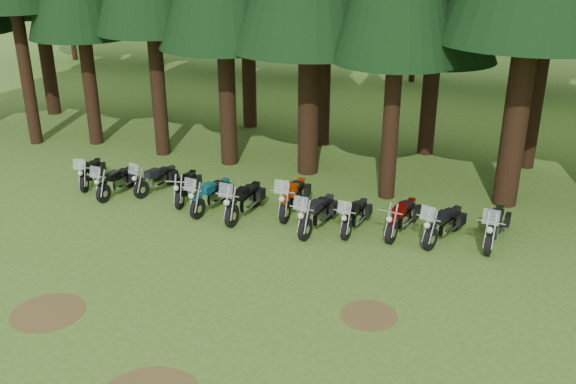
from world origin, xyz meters
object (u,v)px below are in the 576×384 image
at_px(motorcycle_5, 244,201).
at_px(motorcycle_6, 293,198).
at_px(motorcycle_3, 186,187).
at_px(motorcycle_7, 317,214).
at_px(motorcycle_9, 401,218).
at_px(motorcycle_10, 443,225).
at_px(motorcycle_8, 355,216).
at_px(motorcycle_4, 211,196).
at_px(motorcycle_11, 494,227).
at_px(motorcycle_2, 156,180).
at_px(motorcycle_1, 117,182).
at_px(motorcycle_0, 91,173).

xyz_separation_m(motorcycle_5, motorcycle_6, (1.41, 0.82, 0.00)).
relative_size(motorcycle_3, motorcycle_7, 0.90).
distance_m(motorcycle_9, motorcycle_10, 1.28).
xyz_separation_m(motorcycle_3, motorcycle_6, (3.83, 0.20, 0.07)).
height_order(motorcycle_6, motorcycle_9, motorcycle_6).
xyz_separation_m(motorcycle_6, motorcycle_10, (4.93, -0.44, -0.03)).
distance_m(motorcycle_5, motorcycle_8, 3.67).
height_order(motorcycle_3, motorcycle_4, motorcycle_4).
bearing_deg(motorcycle_6, motorcycle_3, -178.52).
distance_m(motorcycle_6, motorcycle_11, 6.39).
xyz_separation_m(motorcycle_6, motorcycle_9, (3.65, -0.32, -0.04)).
height_order(motorcycle_3, motorcycle_7, motorcycle_7).
relative_size(motorcycle_2, motorcycle_4, 0.90).
relative_size(motorcycle_4, motorcycle_11, 0.96).
xyz_separation_m(motorcycle_2, motorcycle_7, (6.32, -1.08, 0.06)).
relative_size(motorcycle_5, motorcycle_10, 1.08).
relative_size(motorcycle_6, motorcycle_9, 1.08).
bearing_deg(motorcycle_3, motorcycle_4, -32.92).
height_order(motorcycle_7, motorcycle_11, motorcycle_11).
xyz_separation_m(motorcycle_8, motorcycle_9, (1.40, 0.31, 0.03)).
bearing_deg(motorcycle_7, motorcycle_1, -174.22).
relative_size(motorcycle_6, motorcycle_7, 1.02).
distance_m(motorcycle_6, motorcycle_10, 4.95).
bearing_deg(motorcycle_3, motorcycle_1, 178.11).
height_order(motorcycle_0, motorcycle_9, motorcycle_0).
bearing_deg(motorcycle_9, motorcycle_2, -172.85).
bearing_deg(motorcycle_2, motorcycle_7, 5.55).
relative_size(motorcycle_5, motorcycle_11, 1.01).
xyz_separation_m(motorcycle_4, motorcycle_7, (3.78, -0.30, 0.02)).
height_order(motorcycle_1, motorcycle_6, motorcycle_6).
xyz_separation_m(motorcycle_2, motorcycle_5, (3.78, -0.93, 0.07)).
relative_size(motorcycle_1, motorcycle_5, 0.89).
relative_size(motorcycle_9, motorcycle_11, 0.94).
relative_size(motorcycle_4, motorcycle_6, 0.95).
bearing_deg(motorcycle_0, motorcycle_10, -17.95).
height_order(motorcycle_9, motorcycle_10, motorcycle_10).
bearing_deg(motorcycle_3, motorcycle_5, -25.27).
relative_size(motorcycle_2, motorcycle_7, 0.88).
distance_m(motorcycle_7, motorcycle_9, 2.60).
xyz_separation_m(motorcycle_1, motorcycle_3, (2.54, 0.40, -0.01)).
height_order(motorcycle_1, motorcycle_4, motorcycle_4).
bearing_deg(motorcycle_10, motorcycle_9, -165.39).
distance_m(motorcycle_1, motorcycle_5, 4.96).
distance_m(motorcycle_0, motorcycle_5, 6.43).
distance_m(motorcycle_0, motorcycle_2, 2.62).
height_order(motorcycle_4, motorcycle_8, motorcycle_4).
height_order(motorcycle_2, motorcycle_10, motorcycle_10).
height_order(motorcycle_6, motorcycle_8, motorcycle_6).
bearing_deg(motorcycle_7, motorcycle_0, -177.02).
distance_m(motorcycle_2, motorcycle_7, 6.41).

